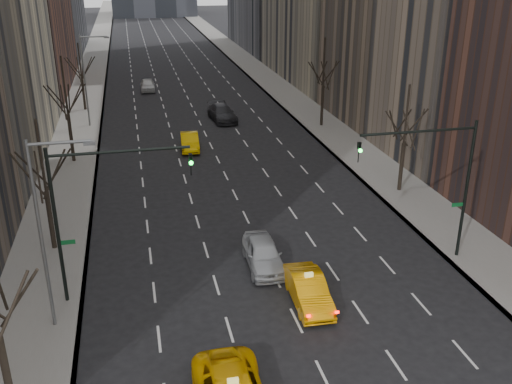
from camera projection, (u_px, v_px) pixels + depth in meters
sidewalk_left at (90, 79)px, 80.69m from camera, size 4.50×320.00×0.15m
sidewalk_right at (259, 72)px, 85.60m from camera, size 4.50×320.00×0.15m
tree_lw_b at (46, 192)px, 32.43m from camera, size 3.36×3.50×7.82m
tree_lw_c at (68, 116)px, 46.74m from camera, size 3.36×3.50×8.74m
tree_lw_d at (82, 79)px, 63.17m from camera, size 3.36×3.50×7.36m
tree_rw_b at (404, 143)px, 40.85m from camera, size 3.36×3.50×7.82m
tree_rw_c at (323, 87)px, 56.97m from camera, size 3.36×3.50×8.74m
traffic_mast_left at (91, 199)px, 26.91m from camera, size 6.69×0.39×8.00m
traffic_mast_right at (441, 170)px, 30.57m from camera, size 6.69×0.39×8.00m
streetlight_near at (47, 218)px, 24.71m from camera, size 2.83×0.22×9.00m
streetlight_far at (87, 72)px, 56.30m from camera, size 2.83×0.22×9.00m
taxi_sedan at (308, 290)px, 28.34m from camera, size 1.75×4.63×1.51m
silver_sedan_ahead at (263, 254)px, 31.69m from camera, size 2.03×4.76×1.60m
far_taxi at (190, 141)px, 51.25m from camera, size 1.80×4.52×1.46m
far_suv_grey at (222, 113)px, 60.32m from camera, size 2.82×5.83×1.64m
far_car_white at (148, 85)px, 73.81m from camera, size 1.89×4.50×1.52m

